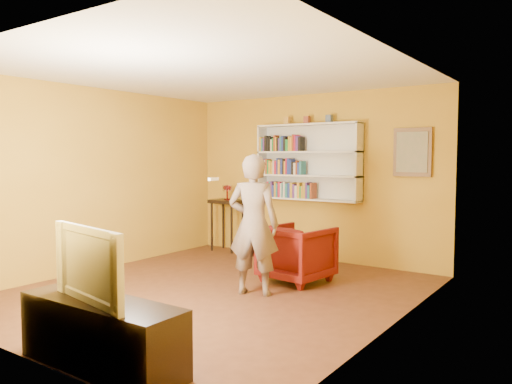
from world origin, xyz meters
TOP-DOWN VIEW (x-y plane):
  - room_shell at (0.00, 0.00)m, footprint 5.30×5.80m
  - bookshelf at (0.00, 2.41)m, footprint 1.80×0.29m
  - books_row_lower at (-0.35, 2.30)m, footprint 1.00×0.19m
  - books_row_middle at (-0.46, 2.30)m, footprint 0.81×0.19m
  - books_row_upper at (-0.45, 2.30)m, footprint 0.79×0.19m
  - ornament_left at (-0.39, 2.35)m, footprint 0.09×0.09m
  - ornament_centre at (-0.02, 2.35)m, footprint 0.09×0.09m
  - ornament_right at (0.37, 2.35)m, footprint 0.09×0.09m
  - framed_painting at (1.65, 2.46)m, footprint 0.55×0.05m
  - console_table at (-1.58, 2.25)m, footprint 0.56×0.43m
  - ruby_lustre at (-1.58, 2.25)m, footprint 0.16×0.16m
  - armchair at (0.57, 1.04)m, footprint 0.92×0.94m
  - person at (0.46, 0.19)m, footprint 0.73×0.60m
  - game_remote at (0.15, -0.19)m, footprint 0.04×0.15m
  - tv_cabinet at (0.70, -2.25)m, footprint 1.53×0.46m
  - television at (0.70, -2.25)m, footprint 1.04×0.33m

SIDE VIEW (x-z plane):
  - tv_cabinet at x=0.70m, z-range 0.00..0.55m
  - armchair at x=0.57m, z-range 0.00..0.76m
  - console_table at x=-1.58m, z-range 0.30..1.22m
  - television at x=0.70m, z-range 0.55..1.14m
  - person at x=0.46m, z-range 0.00..1.72m
  - room_shell at x=0.00m, z-range -0.42..2.46m
  - ruby_lustre at x=-1.58m, z-range 0.98..1.24m
  - books_row_lower at x=-0.35m, z-range 1.00..1.26m
  - game_remote at x=0.15m, z-range 1.40..1.44m
  - books_row_middle at x=-0.46m, z-range 1.38..1.65m
  - bookshelf at x=0.00m, z-range 0.98..2.21m
  - framed_painting at x=1.65m, z-range 1.40..2.10m
  - books_row_upper at x=-0.45m, z-range 1.76..2.03m
  - ornament_centre at x=-0.02m, z-range 2.21..2.33m
  - ornament_right at x=0.37m, z-range 2.21..2.34m
  - ornament_left at x=-0.39m, z-range 2.21..2.34m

